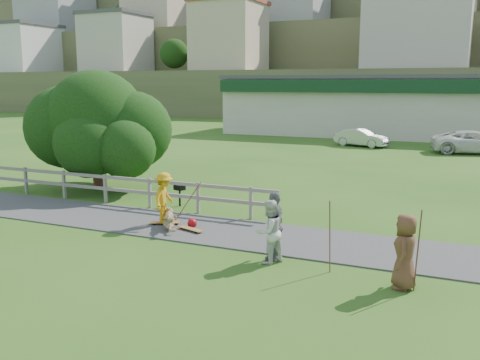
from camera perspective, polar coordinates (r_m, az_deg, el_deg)
The scene contains 20 objects.
ground at distance 16.09m, azimuth -10.09°, elevation -6.08°, with size 260.00×260.00×0.00m, color #275317.
path at distance 17.30m, azimuth -7.30°, elevation -4.77°, with size 34.00×3.00×0.04m, color #38393B.
fence at distance 21.21m, azimuth -15.51°, elevation -0.30°, with size 15.05×0.10×1.10m.
strip_mall at distance 47.94m, azimuth 18.54°, elevation 7.55°, with size 32.50×10.75×5.10m.
hillside at distance 104.86m, azimuth 19.91°, elevation 15.22°, with size 220.00×67.00×47.50m.
skater_rider at distance 17.13m, azimuth -8.09°, elevation -2.21°, with size 1.05×0.60×1.62m, color orange.
skater_fallen at distance 16.90m, azimuth -7.50°, elevation -4.03°, with size 1.84×0.44×0.67m, color tan.
spectator_a at distance 13.52m, azimuth 3.11°, elevation -5.53°, with size 0.79×0.62×1.63m, color silver.
spectator_b at distance 13.75m, azimuth 3.74°, elevation -4.91°, with size 1.05×0.44×1.80m, color slate.
spectator_c at distance 12.40m, azimuth 17.19°, elevation -7.32°, with size 0.83×0.54×1.69m, color brown.
car_silver at distance 39.07m, azimuth 12.86°, elevation 4.43°, with size 1.33×3.82×1.26m, color #B5B8BD.
car_white at distance 37.44m, azimuth 23.73°, elevation 3.72°, with size 2.42×5.25×1.46m, color white.
tree at distance 23.57m, azimuth -14.95°, elevation 3.80°, with size 6.74×6.74×3.91m, color black, non-canonical shape.
bbq at distance 19.83m, azimuth -6.45°, elevation -1.65°, with size 0.37×0.28×0.81m, color black, non-canonical shape.
longboard_rider at distance 17.31m, azimuth -8.03°, elevation -4.66°, with size 0.93×0.23×0.10m, color brown, non-canonical shape.
longboard_fallen at distance 16.49m, azimuth -5.27°, elevation -5.37°, with size 0.94×0.23×0.10m, color brown, non-canonical shape.
helmet at distance 16.94m, azimuth -5.12°, elevation -4.60°, with size 0.30×0.30×0.30m, color #A70A15.
pole_rider at distance 17.15m, azimuth -5.69°, elevation -1.90°, with size 0.03×0.03×1.76m, color brown.
pole_spec_left at distance 13.01m, azimuth 9.56°, elevation -5.99°, with size 0.03×0.03×1.77m, color brown.
pole_spec_right at distance 12.31m, azimuth 18.43°, elevation -7.18°, with size 0.03×0.03×1.84m, color brown.
Camera 1 is at (8.76, -12.72, 4.52)m, focal length 40.00 mm.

